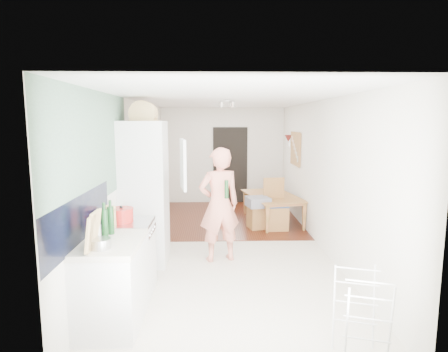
{
  "coord_description": "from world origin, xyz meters",
  "views": [
    {
      "loc": [
        -0.22,
        -6.31,
        2.14
      ],
      "look_at": [
        -0.05,
        0.2,
        1.19
      ],
      "focal_mm": 30.0,
      "sensor_mm": 36.0,
      "label": 1
    }
  ],
  "objects_px": {
    "person": "(219,195)",
    "drying_rack": "(361,315)",
    "stool": "(258,217)",
    "dining_chair": "(276,204)",
    "dining_table": "(274,211)"
  },
  "relations": [
    {
      "from": "person",
      "to": "drying_rack",
      "type": "height_order",
      "value": "person"
    },
    {
      "from": "drying_rack",
      "to": "stool",
      "type": "bearing_deg",
      "value": 113.56
    },
    {
      "from": "dining_chair",
      "to": "drying_rack",
      "type": "height_order",
      "value": "dining_chair"
    },
    {
      "from": "person",
      "to": "dining_table",
      "type": "height_order",
      "value": "person"
    },
    {
      "from": "person",
      "to": "stool",
      "type": "xyz_separation_m",
      "value": [
        0.8,
        1.71,
        -0.81
      ]
    },
    {
      "from": "drying_rack",
      "to": "dining_chair",
      "type": "bearing_deg",
      "value": 108.73
    },
    {
      "from": "stool",
      "to": "drying_rack",
      "type": "height_order",
      "value": "drying_rack"
    },
    {
      "from": "stool",
      "to": "dining_chair",
      "type": "bearing_deg",
      "value": -11.07
    },
    {
      "from": "dining_table",
      "to": "drying_rack",
      "type": "relative_size",
      "value": 1.8
    },
    {
      "from": "dining_chair",
      "to": "stool",
      "type": "bearing_deg",
      "value": 164.1
    },
    {
      "from": "dining_table",
      "to": "stool",
      "type": "bearing_deg",
      "value": 128.25
    },
    {
      "from": "stool",
      "to": "drying_rack",
      "type": "relative_size",
      "value": 0.59
    },
    {
      "from": "person",
      "to": "dining_table",
      "type": "relative_size",
      "value": 1.45
    },
    {
      "from": "stool",
      "to": "drying_rack",
      "type": "xyz_separation_m",
      "value": [
        0.46,
        -4.16,
        0.16
      ]
    },
    {
      "from": "dining_table",
      "to": "dining_chair",
      "type": "distance_m",
      "value": 0.6
    }
  ]
}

